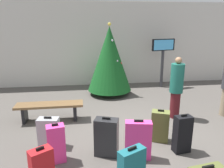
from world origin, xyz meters
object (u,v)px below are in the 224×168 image
object	(u,v)px
suitcase_8	(160,126)
flight_info_kiosk	(163,53)
holiday_tree	(109,59)
waiting_bench	(50,108)
traveller_0	(176,87)
suitcase_7	(182,134)
suitcase_1	(138,140)
suitcase_4	(49,132)
suitcase_0	(106,137)
suitcase_5	(56,144)

from	to	relation	value
suitcase_8	flight_info_kiosk	bearing A→B (deg)	69.26
holiday_tree	waiting_bench	xyz separation A→B (m)	(-1.86, -2.09, -0.94)
holiday_tree	traveller_0	distance (m)	2.82
suitcase_7	traveller_0	bearing A→B (deg)	71.04
flight_info_kiosk	waiting_bench	bearing A→B (deg)	-146.37
suitcase_1	suitcase_8	world-z (taller)	suitcase_1
traveller_0	suitcase_1	size ratio (longest dim) A/B	2.11
flight_info_kiosk	suitcase_4	bearing A→B (deg)	-134.42
suitcase_7	suitcase_8	world-z (taller)	suitcase_7
suitcase_0	suitcase_5	distance (m)	0.95
holiday_tree	suitcase_0	bearing A→B (deg)	-98.13
flight_info_kiosk	suitcase_7	bearing A→B (deg)	-105.49
suitcase_5	suitcase_4	bearing A→B (deg)	111.00
suitcase_7	holiday_tree	bearing A→B (deg)	103.62
holiday_tree	flight_info_kiosk	world-z (taller)	holiday_tree
suitcase_0	suitcase_7	world-z (taller)	suitcase_7
flight_info_kiosk	waiting_bench	xyz separation A→B (m)	(-4.09, -2.72, -1.03)
waiting_bench	suitcase_4	distance (m)	1.31
suitcase_0	suitcase_5	world-z (taller)	suitcase_0
traveller_0	suitcase_8	distance (m)	1.52
traveller_0	suitcase_4	size ratio (longest dim) A/B	2.50
suitcase_0	suitcase_4	xyz separation A→B (m)	(-1.16, 0.48, -0.06)
waiting_bench	suitcase_4	size ratio (longest dim) A/B	2.60
traveller_0	suitcase_0	xyz separation A→B (m)	(-2.07, -1.53, -0.50)
traveller_0	suitcase_8	xyz separation A→B (m)	(-0.84, -1.14, -0.54)
waiting_bench	suitcase_5	size ratio (longest dim) A/B	2.27
suitcase_1	waiting_bench	bearing A→B (deg)	134.02
waiting_bench	suitcase_7	size ratio (longest dim) A/B	2.16
traveller_0	suitcase_0	bearing A→B (deg)	-143.53
waiting_bench	suitcase_7	world-z (taller)	suitcase_7
traveller_0	holiday_tree	bearing A→B (deg)	122.98
flight_info_kiosk	traveller_0	size ratio (longest dim) A/B	1.16
flight_info_kiosk	suitcase_4	xyz separation A→B (m)	(-3.94, -4.02, -1.08)
suitcase_5	traveller_0	bearing A→B (deg)	28.12
traveller_0	suitcase_5	bearing A→B (deg)	-151.88
suitcase_1	suitcase_5	distance (m)	1.53
suitcase_0	suitcase_4	bearing A→B (deg)	157.64
holiday_tree	suitcase_7	bearing A→B (deg)	-76.38
holiday_tree	suitcase_1	world-z (taller)	holiday_tree
waiting_bench	suitcase_5	xyz separation A→B (m)	(0.37, -1.85, -0.00)
flight_info_kiosk	suitcase_7	world-z (taller)	flight_info_kiosk
waiting_bench	suitcase_7	distance (m)	3.38
holiday_tree	suitcase_5	bearing A→B (deg)	-110.77
suitcase_7	suitcase_8	xyz separation A→B (m)	(-0.29, 0.48, -0.04)
suitcase_4	holiday_tree	bearing A→B (deg)	63.22
suitcase_0	suitcase_1	bearing A→B (deg)	-17.78
suitcase_0	flight_info_kiosk	bearing A→B (deg)	58.25
suitcase_1	suitcase_4	distance (m)	1.86
holiday_tree	suitcase_8	distance (m)	3.67
traveller_0	suitcase_7	distance (m)	1.78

